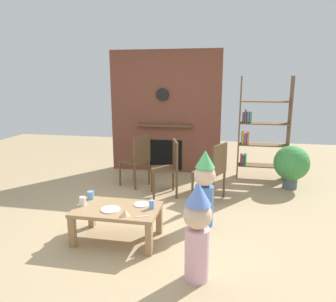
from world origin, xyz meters
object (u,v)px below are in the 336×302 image
coffee_table (117,213)px  birthday_cake_slice (125,212)px  dining_chair_right (214,168)px  potted_plant_tall (291,164)px  bookshelf (259,132)px  paper_cup_near_right (91,195)px  paper_plate_rear (142,204)px  paper_cup_near_left (152,204)px  child_in_pink (204,186)px  dining_chair_left (138,158)px  paper_cup_center (83,201)px  dining_chair_middle (170,164)px  child_with_cone_hat (197,229)px  paper_plate_front (111,209)px

coffee_table → birthday_cake_slice: 0.27m
dining_chair_right → potted_plant_tall: dining_chair_right is taller
bookshelf → paper_cup_near_right: 3.40m
paper_plate_rear → dining_chair_right: size_ratio=0.20×
paper_cup_near_left → child_in_pink: (0.56, 0.52, 0.08)m
dining_chair_left → paper_cup_center: bearing=112.6°
child_in_pink → potted_plant_tall: child_in_pink is taller
coffee_table → dining_chair_middle: (0.32, 1.57, 0.18)m
dining_chair_middle → bookshelf: bearing=-159.1°
paper_cup_center → child_in_pink: size_ratio=0.11×
dining_chair_left → paper_cup_near_right: bearing=112.3°
birthday_cake_slice → dining_chair_right: (0.87, 1.67, 0.07)m
paper_cup_near_right → child_with_cone_hat: bearing=-29.0°
paper_plate_front → potted_plant_tall: size_ratio=0.29×
bookshelf → child_in_pink: bearing=-110.5°
paper_plate_front → dining_chair_left: (-0.24, 1.95, 0.11)m
paper_cup_near_left → paper_plate_front: (-0.45, -0.13, -0.04)m
dining_chair_right → bookshelf: bearing=-94.3°
coffee_table → dining_chair_left: bearing=98.8°
dining_chair_right → paper_cup_near_right: bearing=67.1°
paper_cup_near_left → dining_chair_left: size_ratio=0.11×
child_in_pink → dining_chair_left: bearing=-77.0°
bookshelf → potted_plant_tall: bearing=-43.8°
paper_cup_near_left → dining_chair_right: size_ratio=0.11×
coffee_table → paper_cup_near_right: size_ratio=10.00×
bookshelf → coffee_table: (-1.78, -2.77, -0.55)m
paper_cup_near_left → dining_chair_middle: bearing=92.9°
coffee_table → paper_cup_near_right: paper_cup_near_right is taller
paper_plate_front → potted_plant_tall: potted_plant_tall is taller
child_in_pink → paper_cup_near_right: bearing=-15.6°
coffee_table → paper_plate_rear: (0.26, 0.14, 0.07)m
dining_chair_left → potted_plant_tall: 2.62m
birthday_cake_slice → potted_plant_tall: size_ratio=0.13×
bookshelf → coffee_table: bearing=-122.8°
paper_plate_front → birthday_cake_slice: bearing=-29.8°
paper_cup_near_left → dining_chair_middle: size_ratio=0.11×
paper_cup_near_left → potted_plant_tall: bearing=49.3°
paper_plate_rear → child_with_cone_hat: (0.73, -0.71, 0.10)m
coffee_table → paper_plate_front: (-0.05, -0.07, 0.07)m
bookshelf → potted_plant_tall: size_ratio=2.54×
dining_chair_left → potted_plant_tall: (2.59, 0.39, -0.08)m
dining_chair_left → child_with_cone_hat: bearing=143.9°
paper_plate_rear → dining_chair_middle: (0.07, 1.43, 0.11)m
paper_cup_near_right → dining_chair_left: bearing=85.8°
potted_plant_tall → paper_plate_front: bearing=-135.2°
bookshelf → coffee_table: size_ratio=1.95×
coffee_table → child_with_cone_hat: 1.15m
paper_plate_rear → coffee_table: bearing=-152.0°
paper_cup_near_left → dining_chair_left: bearing=110.7°
dining_chair_left → potted_plant_tall: bearing=-145.1°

